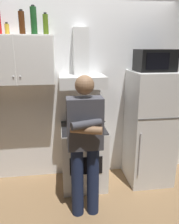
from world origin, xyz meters
The scene contains 13 objects.
ground_plane centered at (0.00, 0.00, 0.00)m, with size 7.00×7.00×0.00m, color olive.
back_wall_tiled centered at (0.00, 0.60, 1.35)m, with size 4.80×0.10×2.70m, color white.
upper_cabinet centered at (-0.85, 0.37, 1.75)m, with size 0.90×0.37×0.60m.
stove_oven centered at (-0.05, 0.25, 0.43)m, with size 0.60×0.62×0.87m.
range_hood centered at (-0.05, 0.38, 1.60)m, with size 0.60×0.44×0.75m.
refrigerator centered at (0.90, 0.25, 0.80)m, with size 0.60×0.62×1.60m.
microwave centered at (0.90, 0.27, 1.74)m, with size 0.48×0.37×0.28m.
person_standing centered at (-0.10, -0.36, 0.90)m, with size 0.38×0.33×1.64m.
cooking_pot centered at (0.08, 0.13, 0.93)m, with size 0.29×0.19×0.12m.
bottle_wine_green centered at (-0.63, 0.39, 2.21)m, with size 0.08×0.08×0.34m.
bottle_spice_jar centered at (-0.94, 0.34, 2.11)m, with size 0.05×0.05×0.14m.
bottle_rum_dark centered at (-0.76, 0.37, 2.18)m, with size 0.07×0.07×0.28m.
bottle_olive_oil centered at (-0.49, 0.39, 2.17)m, with size 0.06×0.06×0.26m.
Camera 1 is at (-0.36, -2.55, 1.91)m, focal length 35.52 mm.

